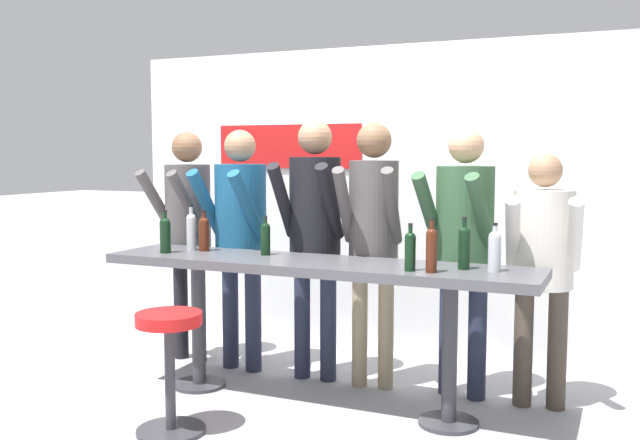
# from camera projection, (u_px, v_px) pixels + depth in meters

# --- Properties ---
(ground_plane) EXTENTS (40.00, 40.00, 0.00)m
(ground_plane) POSITION_uv_depth(u_px,v_px,m) (314.00, 404.00, 4.58)
(ground_plane) COLOR #9E9EA3
(back_wall) EXTENTS (4.42, 0.12, 2.45)m
(back_wall) POSITION_uv_depth(u_px,v_px,m) (383.00, 201.00, 5.70)
(back_wall) COLOR white
(back_wall) RESTS_ON ground_plane
(tasting_table) EXTENTS (2.82, 0.59, 0.93)m
(tasting_table) POSITION_uv_depth(u_px,v_px,m) (314.00, 281.00, 4.51)
(tasting_table) COLOR #4C4C51
(tasting_table) RESTS_ON ground_plane
(bar_stool) EXTENTS (0.40, 0.40, 0.70)m
(bar_stool) POSITION_uv_depth(u_px,v_px,m) (170.00, 353.00, 4.07)
(bar_stool) COLOR #333338
(bar_stool) RESTS_ON ground_plane
(person_far_left) EXTENTS (0.47, 0.59, 1.77)m
(person_far_left) POSITION_uv_depth(u_px,v_px,m) (187.00, 219.00, 5.45)
(person_far_left) COLOR black
(person_far_left) RESTS_ON ground_plane
(person_left) EXTENTS (0.49, 0.59, 1.78)m
(person_left) POSITION_uv_depth(u_px,v_px,m) (240.00, 223.00, 5.22)
(person_left) COLOR #23283D
(person_left) RESTS_ON ground_plane
(person_center_left) EXTENTS (0.45, 0.58, 1.84)m
(person_center_left) POSITION_uv_depth(u_px,v_px,m) (315.00, 219.00, 4.98)
(person_center_left) COLOR #23283D
(person_center_left) RESTS_ON ground_plane
(person_center) EXTENTS (0.44, 0.57, 1.81)m
(person_center) POSITION_uv_depth(u_px,v_px,m) (373.00, 223.00, 4.80)
(person_center) COLOR gray
(person_center) RESTS_ON ground_plane
(person_center_right) EXTENTS (0.51, 0.62, 1.77)m
(person_center_right) POSITION_uv_depth(u_px,v_px,m) (464.00, 232.00, 4.62)
(person_center_right) COLOR #23283D
(person_center_right) RESTS_ON ground_plane
(person_right) EXTENTS (0.48, 0.56, 1.61)m
(person_right) POSITION_uv_depth(u_px,v_px,m) (543.00, 253.00, 4.43)
(person_right) COLOR #473D33
(person_right) RESTS_ON ground_plane
(wine_bottle_0) EXTENTS (0.07, 0.07, 0.31)m
(wine_bottle_0) POSITION_uv_depth(u_px,v_px,m) (464.00, 246.00, 4.15)
(wine_bottle_0) COLOR black
(wine_bottle_0) RESTS_ON tasting_table
(wine_bottle_1) EXTENTS (0.06, 0.06, 0.28)m
(wine_bottle_1) POSITION_uv_depth(u_px,v_px,m) (410.00, 249.00, 4.09)
(wine_bottle_1) COLOR black
(wine_bottle_1) RESTS_ON tasting_table
(wine_bottle_2) EXTENTS (0.06, 0.06, 0.32)m
(wine_bottle_2) POSITION_uv_depth(u_px,v_px,m) (431.00, 248.00, 4.04)
(wine_bottle_2) COLOR #4C1E0F
(wine_bottle_2) RESTS_ON tasting_table
(wine_bottle_3) EXTENTS (0.07, 0.07, 0.28)m
(wine_bottle_3) POSITION_uv_depth(u_px,v_px,m) (495.00, 249.00, 4.07)
(wine_bottle_3) COLOR #B7BCC1
(wine_bottle_3) RESTS_ON tasting_table
(wine_bottle_4) EXTENTS (0.07, 0.07, 0.32)m
(wine_bottle_4) POSITION_uv_depth(u_px,v_px,m) (191.00, 230.00, 4.96)
(wine_bottle_4) COLOR #B7BCC1
(wine_bottle_4) RESTS_ON tasting_table
(wine_bottle_5) EXTENTS (0.07, 0.07, 0.28)m
(wine_bottle_5) POSITION_uv_depth(u_px,v_px,m) (204.00, 232.00, 4.93)
(wine_bottle_5) COLOR #4C1E0F
(wine_bottle_5) RESTS_ON tasting_table
(wine_bottle_6) EXTENTS (0.07, 0.07, 0.29)m
(wine_bottle_6) POSITION_uv_depth(u_px,v_px,m) (165.00, 233.00, 4.83)
(wine_bottle_6) COLOR black
(wine_bottle_6) RESTS_ON tasting_table
(wine_bottle_7) EXTENTS (0.07, 0.07, 0.26)m
(wine_bottle_7) POSITION_uv_depth(u_px,v_px,m) (265.00, 237.00, 4.73)
(wine_bottle_7) COLOR black
(wine_bottle_7) RESTS_ON tasting_table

